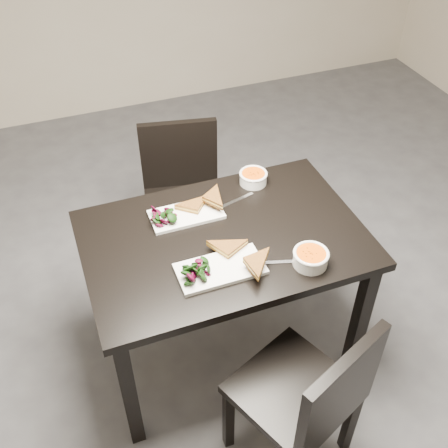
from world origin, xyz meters
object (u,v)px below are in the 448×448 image
Objects in this scene: soup_bowl_near at (311,257)px; soup_bowl_far at (253,177)px; chair_near at (311,396)px; table at (224,253)px; plate_far at (186,214)px; plate_near at (220,269)px; chair_far at (183,190)px.

soup_bowl_near is 0.58m from soup_bowl_far.
table is at bearing 75.12° from chair_near.
soup_bowl_near reaches higher than plate_far.
plate_far is (-0.03, 0.37, -0.00)m from plate_near.
plate_near is 0.36m from soup_bowl_near.
soup_bowl_near is at bearing -89.64° from soup_bowl_far.
chair_far is at bearing 76.04° from plate_far.
plate_near is 0.37m from plate_far.
plate_near is 2.59× the size of soup_bowl_far.
plate_far is at bearing 80.53° from chair_near.
chair_far reaches higher than plate_far.
chair_near is 0.53m from soup_bowl_near.
chair_far is at bearing 70.37° from chair_near.
plate_far is (-0.20, 0.86, 0.27)m from chair_near.
table is at bearing 134.10° from soup_bowl_near.
soup_bowl_near is at bearing -45.90° from table.
soup_bowl_far reaches higher than plate_near.
soup_bowl_far is (0.37, 0.12, 0.03)m from plate_far.
chair_near is 1.38m from chair_far.
soup_bowl_near is at bearing -64.19° from chair_far.
plate_far is at bearing 93.94° from plate_near.
plate_far is (-0.11, 0.18, 0.11)m from table.
soup_bowl_near is (0.17, 0.40, 0.30)m from chair_near.
chair_near is at bearing -113.33° from soup_bowl_near.
chair_near is at bearing -82.07° from table.
table is 1.41× the size of chair_far.
chair_near and chair_far have the same top height.
soup_bowl_far reaches higher than table.
soup_bowl_near is (0.35, -0.09, 0.03)m from plate_near.
chair_near is 0.59m from plate_near.
plate_near is 1.08× the size of plate_far.
chair_far is 0.93m from plate_near.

